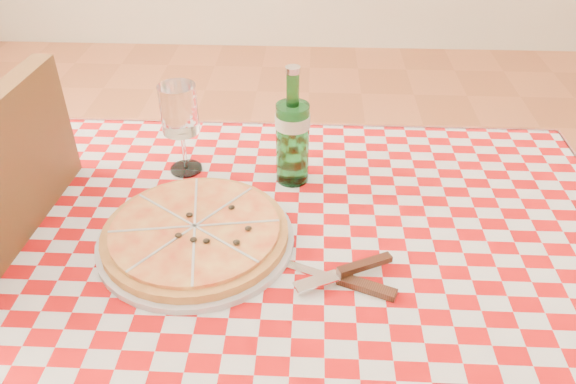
% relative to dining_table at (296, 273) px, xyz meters
% --- Properties ---
extents(dining_table, '(1.20, 0.80, 0.75)m').
position_rel_dining_table_xyz_m(dining_table, '(0.00, 0.00, 0.00)').
color(dining_table, brown).
rests_on(dining_table, ground).
extents(tablecloth, '(1.30, 0.90, 0.01)m').
position_rel_dining_table_xyz_m(tablecloth, '(0.00, 0.00, 0.09)').
color(tablecloth, '#AE0A0B').
rests_on(tablecloth, dining_table).
extents(pizza_plate, '(0.43, 0.43, 0.05)m').
position_rel_dining_table_xyz_m(pizza_plate, '(-0.19, -0.03, 0.12)').
color(pizza_plate, '#BE843F').
rests_on(pizza_plate, tablecloth).
extents(water_bottle, '(0.10, 0.10, 0.26)m').
position_rel_dining_table_xyz_m(water_bottle, '(-0.02, 0.20, 0.23)').
color(water_bottle, '#196524').
rests_on(water_bottle, tablecloth).
extents(wine_glass, '(0.09, 0.09, 0.21)m').
position_rel_dining_table_xyz_m(wine_glass, '(-0.26, 0.22, 0.20)').
color(wine_glass, white).
rests_on(wine_glass, tablecloth).
extents(cutlery, '(0.29, 0.25, 0.03)m').
position_rel_dining_table_xyz_m(cutlery, '(0.08, -0.12, 0.11)').
color(cutlery, silver).
rests_on(cutlery, tablecloth).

